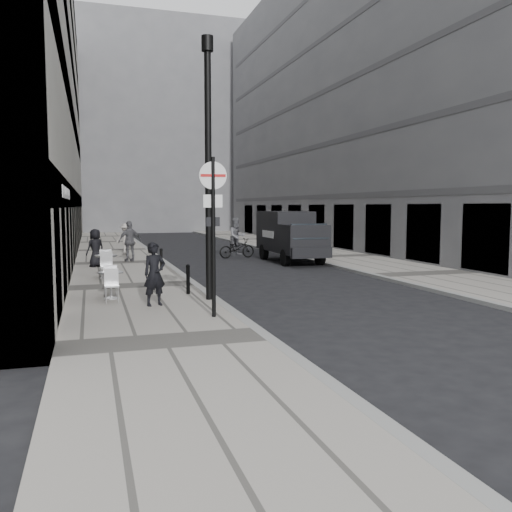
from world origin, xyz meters
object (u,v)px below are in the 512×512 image
(walking_man, at_px, (155,274))
(panel_van, at_px, (289,234))
(cyclist, at_px, (237,242))
(sign_post, at_px, (213,215))
(lamppost, at_px, (208,156))

(walking_man, xyz_separation_m, panel_van, (7.68, 10.54, 0.43))
(cyclist, bearing_deg, walking_man, -122.62)
(sign_post, xyz_separation_m, lamppost, (0.40, 2.36, 1.57))
(sign_post, distance_m, panel_van, 14.05)
(walking_man, bearing_deg, cyclist, 49.26)
(panel_van, height_order, cyclist, panel_van)
(lamppost, height_order, panel_van, lamppost)
(sign_post, relative_size, lamppost, 0.52)
(walking_man, height_order, lamppost, lamppost)
(sign_post, xyz_separation_m, panel_van, (6.53, 12.38, -1.11))
(lamppost, xyz_separation_m, panel_van, (6.13, 10.02, -2.68))
(lamppost, distance_m, panel_van, 12.05)
(lamppost, xyz_separation_m, cyclist, (4.19, 12.62, -3.24))
(walking_man, relative_size, lamppost, 0.23)
(sign_post, distance_m, cyclist, 15.75)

